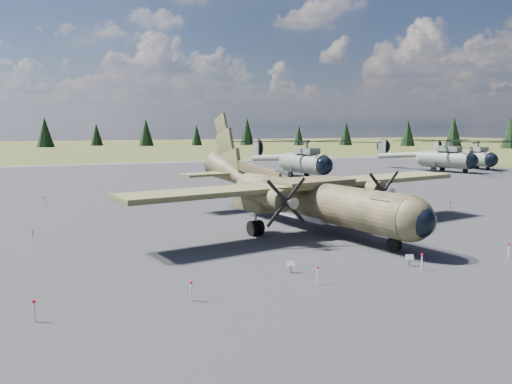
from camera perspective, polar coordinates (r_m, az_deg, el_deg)
name	(u,v)px	position (r m, az deg, el deg)	size (l,w,h in m)	color
ground	(276,225)	(37.09, 2.30, -3.79)	(500.00, 500.00, 0.00)	brown
apron	(231,205)	(46.24, -2.83, -1.54)	(120.00, 120.00, 0.04)	slate
transport_plane	(301,192)	(35.92, 5.15, 0.00)	(27.27, 24.52, 9.00)	#30391F
helicopter_near	(304,151)	(71.18, 5.55, 4.66)	(24.87, 26.55, 5.35)	gray
helicopter_mid	(446,149)	(85.96, 20.87, 4.62)	(26.20, 26.36, 5.21)	gray
helicopter_far	(476,149)	(93.81, 23.83, 4.48)	(20.75, 23.04, 4.77)	gray
info_placard_left	(291,265)	(25.15, 4.02, -8.28)	(0.43, 0.28, 0.62)	gray
info_placard_right	(410,258)	(27.44, 17.15, -7.25)	(0.43, 0.26, 0.63)	gray
barrier_fence	(271,219)	(36.74, 1.69, -3.09)	(33.12, 29.62, 0.85)	white
treeline	(166,157)	(41.30, -10.25, 3.99)	(339.67, 346.29, 10.96)	black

